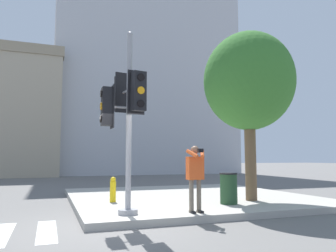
{
  "coord_description": "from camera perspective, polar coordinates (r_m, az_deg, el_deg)",
  "views": [
    {
      "loc": [
        -1.22,
        -7.35,
        1.48
      ],
      "look_at": [
        1.64,
        0.5,
        2.3
      ],
      "focal_mm": 35.0,
      "sensor_mm": 36.0,
      "label": 1
    }
  ],
  "objects": [
    {
      "name": "ground_plane",
      "position": [
        7.59,
        -10.86,
        -16.75
      ],
      "size": [
        160.0,
        160.0,
        0.0
      ],
      "primitive_type": "plane",
      "color": "slate"
    },
    {
      "name": "sidewalk_corner",
      "position": [
        11.91,
        3.54,
        -12.32
      ],
      "size": [
        8.0,
        8.0,
        0.17
      ],
      "color": "#ADA89E",
      "rests_on": "ground_plane"
    },
    {
      "name": "traffic_signal_pole",
      "position": [
        7.87,
        -7.65,
        2.75
      ],
      "size": [
        0.96,
        1.38,
        4.39
      ],
      "color": "#939399",
      "rests_on": "sidewalk_corner"
    },
    {
      "name": "person_photographer",
      "position": [
        8.06,
        4.77,
        -8.04
      ],
      "size": [
        0.5,
        0.53,
        1.61
      ],
      "color": "black",
      "rests_on": "sidewalk_corner"
    },
    {
      "name": "street_tree",
      "position": [
        10.91,
        13.86,
        7.48
      ],
      "size": [
        2.88,
        2.88,
        5.36
      ],
      "color": "brown",
      "rests_on": "sidewalk_corner"
    },
    {
      "name": "fire_hydrant",
      "position": [
        10.1,
        -9.57,
        -10.86
      ],
      "size": [
        0.18,
        0.24,
        0.74
      ],
      "color": "yellow",
      "rests_on": "sidewalk_corner"
    },
    {
      "name": "trash_bin",
      "position": [
        9.72,
        10.51,
        -10.62
      ],
      "size": [
        0.51,
        0.51,
        0.88
      ],
      "color": "#234728",
      "rests_on": "sidewalk_corner"
    },
    {
      "name": "building_right",
      "position": [
        36.03,
        -4.79,
        10.26
      ],
      "size": [
        17.87,
        11.2,
        22.63
      ],
      "color": "#BCBCC1",
      "rests_on": "ground_plane"
    }
  ]
}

